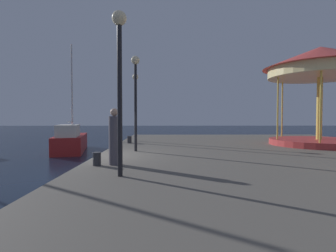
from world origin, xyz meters
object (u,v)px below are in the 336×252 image
(sailboat_red, at_px, (71,141))
(lamp_post_far_end, at_px, (135,95))
(lamp_post_mid_promenade, at_px, (136,86))
(bollard_center, at_px, (129,140))
(carousel, at_px, (320,72))
(lamp_post_near_edge, at_px, (120,63))
(person_by_the_water, at_px, (114,138))
(bollard_north, at_px, (97,159))

(sailboat_red, relative_size, lamp_post_far_end, 1.77)
(lamp_post_mid_promenade, relative_size, lamp_post_far_end, 0.99)
(sailboat_red, bearing_deg, bollard_center, -30.82)
(carousel, relative_size, lamp_post_near_edge, 1.41)
(bollard_center, relative_size, person_by_the_water, 0.23)
(carousel, distance_m, bollard_center, 10.70)
(lamp_post_mid_promenade, relative_size, bollard_north, 10.11)
(carousel, bearing_deg, person_by_the_water, -150.22)
(sailboat_red, bearing_deg, carousel, -14.18)
(lamp_post_mid_promenade, distance_m, bollard_center, 4.37)
(lamp_post_mid_promenade, bearing_deg, carousel, 14.16)
(sailboat_red, bearing_deg, lamp_post_far_end, -15.60)
(carousel, xyz_separation_m, lamp_post_mid_promenade, (-9.29, -2.34, -0.99))
(carousel, relative_size, lamp_post_mid_promenade, 1.40)
(lamp_post_far_end, height_order, bollard_north, lamp_post_far_end)
(lamp_post_mid_promenade, bearing_deg, bollard_center, 102.12)
(lamp_post_near_edge, height_order, lamp_post_mid_promenade, lamp_post_mid_promenade)
(sailboat_red, height_order, person_by_the_water, sailboat_red)
(bollard_north, bearing_deg, person_by_the_water, 16.11)
(bollard_north, height_order, person_by_the_water, person_by_the_water)
(lamp_post_mid_promenade, distance_m, bollard_north, 4.26)
(carousel, distance_m, lamp_post_far_end, 10.15)
(bollard_center, distance_m, person_by_the_water, 6.62)
(lamp_post_near_edge, height_order, person_by_the_water, lamp_post_near_edge)
(lamp_post_near_edge, distance_m, bollard_north, 3.09)
(carousel, relative_size, lamp_post_far_end, 1.39)
(lamp_post_near_edge, bearing_deg, carousel, 37.63)
(lamp_post_near_edge, height_order, bollard_north, lamp_post_near_edge)
(lamp_post_far_end, bearing_deg, carousel, -13.53)
(lamp_post_far_end, xyz_separation_m, bollard_center, (-0.21, -1.27, -2.60))
(lamp_post_mid_promenade, distance_m, lamp_post_far_end, 4.74)
(bollard_north, relative_size, person_by_the_water, 0.23)
(lamp_post_near_edge, height_order, bollard_center, lamp_post_near_edge)
(lamp_post_mid_promenade, xyz_separation_m, bollard_north, (-0.80, -3.29, -2.59))
(lamp_post_near_edge, bearing_deg, lamp_post_mid_promenade, 91.73)
(lamp_post_far_end, relative_size, bollard_center, 10.18)
(sailboat_red, bearing_deg, person_by_the_water, -62.98)
(bollard_north, bearing_deg, lamp_post_far_end, 88.09)
(carousel, distance_m, person_by_the_water, 11.44)
(carousel, distance_m, lamp_post_mid_promenade, 9.63)
(sailboat_red, distance_m, bollard_center, 4.88)
(lamp_post_near_edge, bearing_deg, sailboat_red, 115.46)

